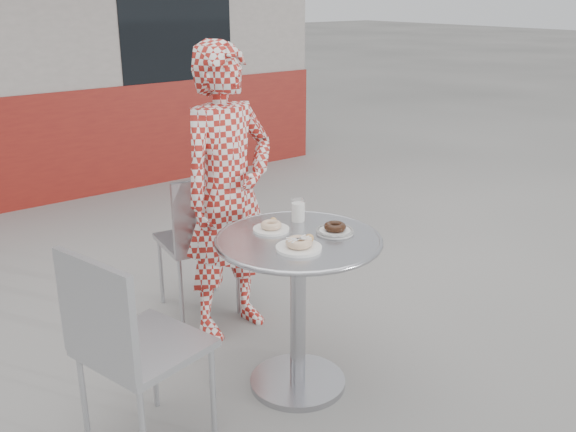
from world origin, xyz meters
TOP-DOWN VIEW (x-y plane):
  - ground at (0.00, 0.00)m, footprint 60.00×60.00m
  - bistro_table at (-0.00, -0.03)m, footprint 0.77×0.77m
  - chair_far at (0.03, 0.96)m, footprint 0.47×0.48m
  - chair_left at (-0.78, 0.01)m, footprint 0.54×0.53m
  - seated_person at (0.07, 0.67)m, footprint 0.63×0.45m
  - plate_far at (-0.04, 0.13)m, footprint 0.17×0.17m
  - plate_near at (-0.09, -0.13)m, footprint 0.20×0.20m
  - plate_checker at (0.17, -0.08)m, footprint 0.18×0.18m
  - milk_cup at (0.14, 0.15)m, footprint 0.07×0.07m

SIDE VIEW (x-z plane):
  - ground at x=0.00m, z-range 0.00..0.00m
  - chair_far at x=0.03m, z-range -0.17..0.71m
  - chair_left at x=-0.78m, z-range -0.18..0.75m
  - bistro_table at x=0.00m, z-range 0.20..0.98m
  - plate_checker at x=0.17m, z-range 0.77..0.82m
  - plate_far at x=-0.04m, z-range 0.77..0.82m
  - plate_near at x=-0.09m, z-range 0.77..0.83m
  - seated_person at x=0.07m, z-range 0.00..1.61m
  - milk_cup at x=0.14m, z-range 0.78..0.89m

